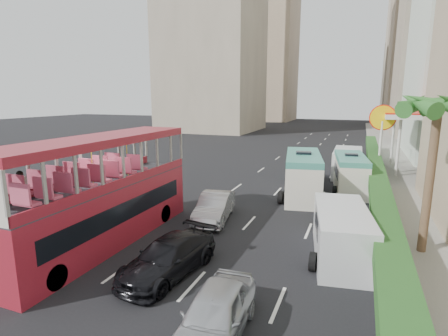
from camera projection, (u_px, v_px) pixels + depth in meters
The scene contains 17 objects.
ground_plane at pixel (222, 264), 14.50m from camera, with size 200.00×200.00×0.00m, color black.
double_decker_bus at pixel (102, 191), 16.13m from camera, with size 2.50×11.00×5.06m, color maroon.
car_silver_lane_a at pixel (215, 220), 19.74m from camera, with size 1.59×4.55×1.50m, color #B0B3B7.
car_black at pixel (169, 274), 13.70m from camera, with size 1.96×4.82×1.40m, color black.
van_asset at pixel (306, 182), 28.52m from camera, with size 2.26×4.90×1.36m, color silver.
minibus_near at pixel (303, 175), 24.10m from camera, with size 2.24×6.72×2.98m, color silver.
minibus_far at pixel (350, 173), 25.55m from camera, with size 1.98×5.93×2.63m, color silver.
panel_van_near at pixel (342, 234), 14.95m from camera, with size 2.12×5.29×2.12m, color silver.
panel_van_far at pixel (347, 163), 30.57m from camera, with size 2.29×5.73×2.29m, color silver.
sidewalk at pixel (402, 167), 34.07m from camera, with size 6.00×120.00×0.18m, color #99968C.
kerb_wall at pixel (375, 184), 24.92m from camera, with size 0.30×44.00×1.00m, color silver.
hedge at pixel (376, 173), 24.75m from camera, with size 1.10×44.00×0.70m, color #2D6626.
palm_tree at pixel (430, 180), 14.68m from camera, with size 0.36×0.36×6.40m, color brown.
shell_station at pixel (420, 143), 31.35m from camera, with size 6.50×8.00×5.50m, color silver.
tower_far_a at pixel (426, 28), 78.83m from camera, with size 14.00×14.00×44.00m, color tan.
tower_far_b at pixel (412, 50), 99.30m from camera, with size 14.00×14.00×40.00m, color #B2A38C.
tower_left_b at pixel (267, 39), 99.86m from camera, with size 16.00×16.00×46.00m, color tan.
Camera 1 is at (4.95, -12.46, 6.81)m, focal length 28.00 mm.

